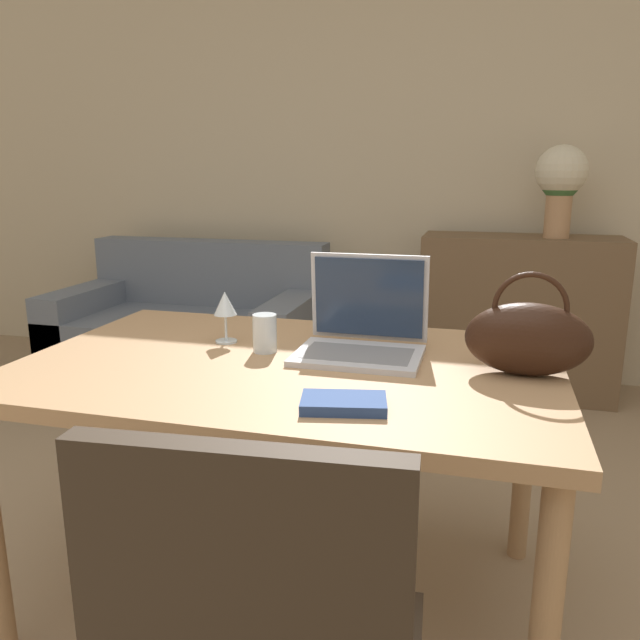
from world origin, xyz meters
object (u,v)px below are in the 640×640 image
(handbag, at_px, (528,338))
(flower_vase, at_px, (561,180))
(drinking_glass, at_px, (265,333))
(couch, at_px, (192,335))
(laptop, at_px, (363,327))
(wine_glass, at_px, (225,306))

(handbag, relative_size, flower_vase, 0.64)
(drinking_glass, relative_size, handbag, 0.35)
(couch, xyz_separation_m, drinking_glass, (1.08, -1.68, 0.52))
(drinking_glass, bearing_deg, handbag, -1.98)
(handbag, bearing_deg, laptop, 167.66)
(flower_vase, bearing_deg, couch, -172.51)
(laptop, bearing_deg, couch, 130.04)
(handbag, xyz_separation_m, flower_vase, (0.24, 1.97, 0.36))
(couch, distance_m, drinking_glass, 2.07)
(laptop, relative_size, flower_vase, 0.71)
(laptop, xyz_separation_m, drinking_glass, (-0.27, -0.07, -0.02))
(drinking_glass, height_order, flower_vase, flower_vase)
(handbag, bearing_deg, drinking_glass, 178.02)
(drinking_glass, distance_m, handbag, 0.71)
(wine_glass, distance_m, flower_vase, 2.20)
(couch, height_order, handbag, handbag)
(wine_glass, bearing_deg, drinking_glass, -23.36)
(flower_vase, bearing_deg, wine_glass, -120.03)
(couch, relative_size, laptop, 4.38)
(laptop, distance_m, flower_vase, 2.03)
(laptop, relative_size, wine_glass, 2.22)
(laptop, bearing_deg, wine_glass, -178.95)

